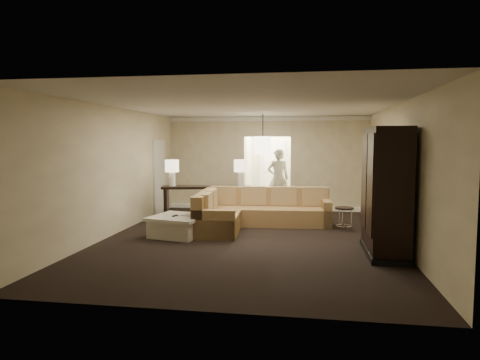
% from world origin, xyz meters
% --- Properties ---
extents(ground, '(8.00, 8.00, 0.00)m').
position_xyz_m(ground, '(0.00, 0.00, 0.00)').
color(ground, black).
rests_on(ground, ground).
extents(wall_back, '(6.00, 0.04, 2.80)m').
position_xyz_m(wall_back, '(0.00, 4.00, 1.40)').
color(wall_back, beige).
rests_on(wall_back, ground).
extents(wall_front, '(6.00, 0.04, 2.80)m').
position_xyz_m(wall_front, '(0.00, -4.00, 1.40)').
color(wall_front, beige).
rests_on(wall_front, ground).
extents(wall_left, '(0.04, 8.00, 2.80)m').
position_xyz_m(wall_left, '(-3.00, 0.00, 1.40)').
color(wall_left, beige).
rests_on(wall_left, ground).
extents(wall_right, '(0.04, 8.00, 2.80)m').
position_xyz_m(wall_right, '(3.00, 0.00, 1.40)').
color(wall_right, beige).
rests_on(wall_right, ground).
extents(ceiling, '(6.00, 8.00, 0.02)m').
position_xyz_m(ceiling, '(0.00, 0.00, 2.80)').
color(ceiling, silver).
rests_on(ceiling, wall_back).
extents(crown_molding, '(6.00, 0.10, 0.12)m').
position_xyz_m(crown_molding, '(0.00, 3.95, 2.73)').
color(crown_molding, white).
rests_on(crown_molding, wall_back).
extents(baseboard, '(6.00, 0.10, 0.12)m').
position_xyz_m(baseboard, '(0.00, 3.95, 0.06)').
color(baseboard, white).
rests_on(baseboard, ground).
extents(side_door, '(0.05, 0.90, 2.10)m').
position_xyz_m(side_door, '(-2.97, 2.80, 1.05)').
color(side_door, silver).
rests_on(side_door, ground).
extents(foyer, '(1.44, 2.02, 2.80)m').
position_xyz_m(foyer, '(0.00, 5.34, 1.30)').
color(foyer, silver).
rests_on(foyer, ground).
extents(sectional_sofa, '(3.12, 2.53, 0.92)m').
position_xyz_m(sectional_sofa, '(-0.11, 1.23, 0.37)').
color(sectional_sofa, brown).
rests_on(sectional_sofa, ground).
extents(coffee_table, '(1.32, 1.32, 0.46)m').
position_xyz_m(coffee_table, '(-1.55, -0.01, 0.23)').
color(coffee_table, silver).
rests_on(coffee_table, ground).
extents(console_table, '(2.37, 0.97, 0.89)m').
position_xyz_m(console_table, '(-1.40, 2.00, 0.53)').
color(console_table, black).
rests_on(console_table, ground).
extents(armoire, '(0.68, 1.59, 2.29)m').
position_xyz_m(armoire, '(2.59, -0.90, 1.10)').
color(armoire, black).
rests_on(armoire, ground).
extents(drink_table, '(0.43, 0.43, 0.53)m').
position_xyz_m(drink_table, '(2.06, 1.20, 0.38)').
color(drink_table, black).
rests_on(drink_table, ground).
extents(table_lamp_left, '(0.36, 0.36, 0.68)m').
position_xyz_m(table_lamp_left, '(-2.28, 1.83, 1.35)').
color(table_lamp_left, white).
rests_on(table_lamp_left, console_table).
extents(table_lamp_right, '(0.36, 0.36, 0.68)m').
position_xyz_m(table_lamp_right, '(-0.52, 2.17, 1.35)').
color(table_lamp_right, white).
rests_on(table_lamp_right, console_table).
extents(pendant_light, '(0.38, 0.38, 1.09)m').
position_xyz_m(pendant_light, '(0.00, 2.70, 1.95)').
color(pendant_light, black).
rests_on(pendant_light, ceiling).
extents(person, '(0.81, 0.62, 2.04)m').
position_xyz_m(person, '(0.32, 4.30, 1.02)').
color(person, beige).
rests_on(person, ground).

